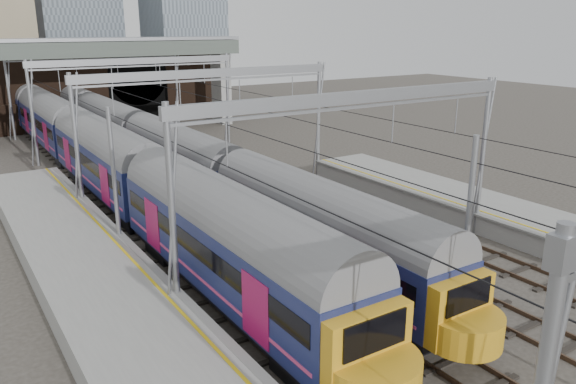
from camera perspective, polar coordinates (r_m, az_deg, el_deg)
ground at (r=20.57m, az=21.22°, el=-15.05°), size 160.00×160.00×0.00m
tracks at (r=30.65m, az=-1.78°, el=-3.21°), size 14.40×80.00×0.22m
overhead_line at (r=34.77m, az=-7.50°, el=10.13°), size 16.80×80.00×8.00m
retaining_wall at (r=64.04m, az=-18.32°, el=10.36°), size 28.00×2.75×9.00m
overbridge at (r=57.75m, az=-18.38°, el=12.69°), size 28.00×3.00×9.25m
train_main at (r=42.33m, az=-14.64°, el=5.09°), size 2.56×59.29×4.49m
train_second at (r=43.89m, az=-20.77°, el=5.16°), size 2.83×65.42×4.86m
equip_cover_a at (r=26.77m, az=12.40°, el=-6.57°), size 0.95×0.80×0.10m
equip_cover_b at (r=27.37m, az=0.10°, el=-5.63°), size 1.05×0.91×0.10m
equip_cover_c at (r=23.21m, az=16.18°, el=-10.63°), size 0.87×0.70×0.09m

